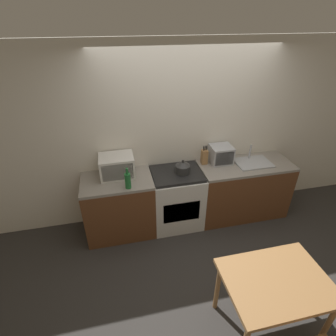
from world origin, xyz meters
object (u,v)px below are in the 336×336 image
Objects in this scene: dining_table at (275,286)px; toaster_oven at (221,154)px; microwave at (117,166)px; bottle at (128,180)px; stove_range at (176,198)px; kettle at (183,167)px.

toaster_oven is at bearing 83.79° from dining_table.
bottle is at bearing -71.34° from microwave.
toaster_oven is at bearing 14.61° from bottle.
bottle is at bearing 128.20° from dining_table.
bottle reaches higher than toaster_oven.
stove_range is at bearing -168.41° from toaster_oven.
toaster_oven reaches higher than kettle.
bottle reaches higher than kettle.
microwave is (-0.89, 0.13, 0.06)m from kettle.
kettle reaches higher than dining_table.
bottle is 1.98m from dining_table.
stove_range is at bearing 17.59° from bottle.
microwave is 1.59× the size of bottle.
kettle is 0.71× the size of bottle.
stove_range reaches higher than dining_table.
stove_range is 0.93m from toaster_oven.
bottle is 0.30× the size of dining_table.
stove_range is 1.96× the size of microwave.
toaster_oven is at bearing 1.26° from microwave.
dining_table is (1.20, -1.52, -0.37)m from bottle.
stove_range is 0.93× the size of dining_table.
bottle is (0.11, -0.33, -0.04)m from microwave.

